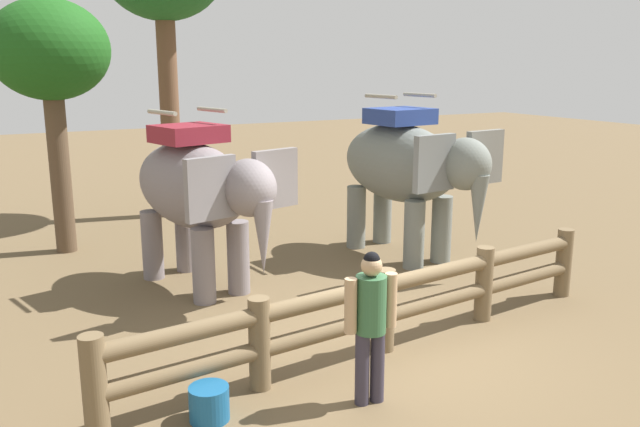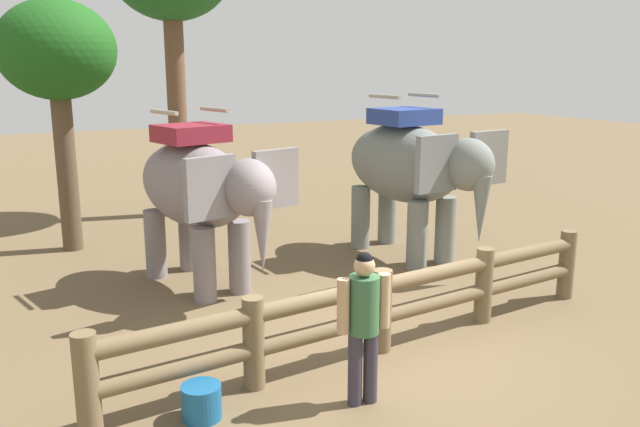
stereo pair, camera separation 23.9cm
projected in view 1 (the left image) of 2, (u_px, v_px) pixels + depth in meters
The scene contains 7 objects.
ground_plane at pixel (381, 348), 8.30m from camera, with size 60.00×60.00×0.00m, color brown.
log_fence at pixel (385, 304), 8.11m from camera, with size 7.28×1.04×1.05m.
elephant_near_left at pixel (199, 191), 10.13m from camera, with size 2.17×3.38×2.83m.
elephant_center at pixel (407, 168), 11.81m from camera, with size 1.97×3.51×2.97m.
tourist_woman_in_black at pixel (371, 317), 6.76m from camera, with size 0.58×0.35×1.66m.
tree_far_left at pixel (50, 56), 11.75m from camera, with size 2.12×2.12×4.65m.
feed_bucket at pixel (209, 403), 6.59m from camera, with size 0.41×0.41×0.36m.
Camera 1 is at (-4.27, -6.46, 3.51)m, focal length 36.89 mm.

